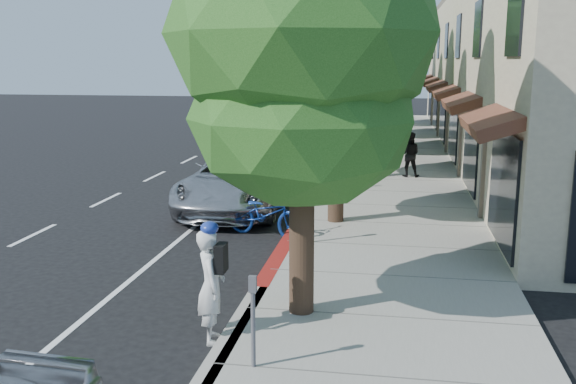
% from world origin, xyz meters
% --- Properties ---
extents(ground, '(120.00, 120.00, 0.00)m').
position_xyz_m(ground, '(0.00, 0.00, 0.00)').
color(ground, black).
rests_on(ground, ground).
extents(sidewalk, '(4.60, 56.00, 0.15)m').
position_xyz_m(sidewalk, '(2.30, 8.00, 0.07)').
color(sidewalk, gray).
rests_on(sidewalk, ground).
extents(curb, '(0.30, 56.00, 0.15)m').
position_xyz_m(curb, '(0.00, 8.00, 0.07)').
color(curb, '#9E998E').
rests_on(curb, ground).
extents(curb_red_segment, '(0.32, 4.00, 0.15)m').
position_xyz_m(curb_red_segment, '(0.00, 1.00, 0.07)').
color(curb_red_segment, maroon).
rests_on(curb_red_segment, ground).
extents(storefront_building, '(10.00, 36.00, 7.00)m').
position_xyz_m(storefront_building, '(9.60, 18.00, 3.50)').
color(storefront_building, beige).
rests_on(storefront_building, ground).
extents(street_tree_0, '(4.12, 4.12, 7.06)m').
position_xyz_m(street_tree_0, '(0.90, -2.00, 4.40)').
color(street_tree_0, black).
rests_on(street_tree_0, ground).
extents(street_tree_1, '(4.20, 4.20, 7.71)m').
position_xyz_m(street_tree_1, '(0.90, 4.00, 4.88)').
color(street_tree_1, black).
rests_on(street_tree_1, ground).
extents(street_tree_2, '(3.87, 3.87, 7.35)m').
position_xyz_m(street_tree_2, '(0.90, 10.00, 4.68)').
color(street_tree_2, black).
rests_on(street_tree_2, ground).
extents(street_tree_3, '(5.38, 5.38, 8.06)m').
position_xyz_m(street_tree_3, '(0.90, 16.00, 4.88)').
color(street_tree_3, black).
rests_on(street_tree_3, ground).
extents(street_tree_4, '(4.91, 4.91, 7.20)m').
position_xyz_m(street_tree_4, '(0.90, 22.00, 4.34)').
color(street_tree_4, black).
rests_on(street_tree_4, ground).
extents(street_tree_5, '(4.65, 4.65, 7.57)m').
position_xyz_m(street_tree_5, '(0.90, 28.00, 4.67)').
color(street_tree_5, black).
rests_on(street_tree_5, ground).
extents(cyclist, '(0.60, 0.73, 1.73)m').
position_xyz_m(cyclist, '(-0.31, -3.00, 0.86)').
color(cyclist, silver).
rests_on(cyclist, ground).
extents(bicycle, '(2.29, 1.53, 1.14)m').
position_xyz_m(bicycle, '(-0.64, 2.75, 0.57)').
color(bicycle, navy).
rests_on(bicycle, ground).
extents(silver_suv, '(2.70, 5.77, 1.60)m').
position_xyz_m(silver_suv, '(-1.98, 5.50, 0.80)').
color(silver_suv, '#AFAFB4').
rests_on(silver_suv, ground).
extents(dark_sedan, '(1.86, 4.98, 1.63)m').
position_xyz_m(dark_sedan, '(-0.69, 14.05, 0.81)').
color(dark_sedan, '#222527').
rests_on(dark_sedan, ground).
extents(white_pickup, '(2.71, 6.41, 1.85)m').
position_xyz_m(white_pickup, '(-0.50, 17.75, 0.92)').
color(white_pickup, white).
rests_on(white_pickup, ground).
extents(dark_suv_far, '(2.81, 5.53, 1.81)m').
position_xyz_m(dark_suv_far, '(-2.20, 27.55, 0.90)').
color(dark_suv_far, black).
rests_on(dark_suv_far, ground).
extents(pedestrian, '(0.79, 0.63, 1.55)m').
position_xyz_m(pedestrian, '(2.83, 10.65, 0.93)').
color(pedestrian, black).
rests_on(pedestrian, sidewalk).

